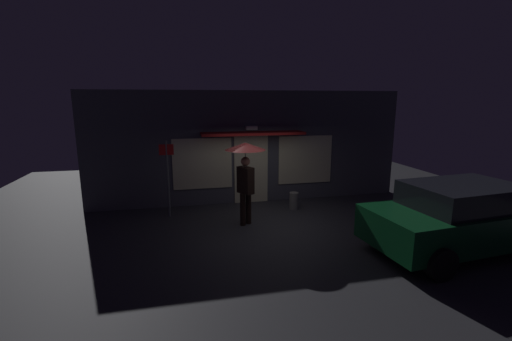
# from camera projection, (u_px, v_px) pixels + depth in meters

# --- Properties ---
(ground_plane) EXTENTS (18.00, 18.00, 0.00)m
(ground_plane) POSITION_uv_depth(u_px,v_px,m) (268.00, 225.00, 9.29)
(ground_plane) COLOR #2D2D33
(building_facade) EXTENTS (10.28, 1.00, 3.61)m
(building_facade) POSITION_uv_depth(u_px,v_px,m) (250.00, 147.00, 11.16)
(building_facade) COLOR #4C4C56
(building_facade) RESTS_ON ground
(person_with_umbrella) EXTENTS (1.06, 1.06, 2.23)m
(person_with_umbrella) POSITION_uv_depth(u_px,v_px,m) (245.00, 162.00, 8.99)
(person_with_umbrella) COLOR black
(person_with_umbrella) RESTS_ON ground
(parked_car) EXTENTS (4.34, 2.35, 1.54)m
(parked_car) POSITION_uv_depth(u_px,v_px,m) (461.00, 217.00, 7.58)
(parked_car) COLOR #0C3F1E
(parked_car) RESTS_ON ground
(street_sign_post) EXTENTS (0.40, 0.07, 2.21)m
(street_sign_post) POSITION_uv_depth(u_px,v_px,m) (168.00, 174.00, 9.70)
(street_sign_post) COLOR #595B60
(street_sign_post) RESTS_ON ground
(sidewalk_bollard) EXTENTS (0.27, 0.27, 0.52)m
(sidewalk_bollard) POSITION_uv_depth(u_px,v_px,m) (294.00, 201.00, 10.58)
(sidewalk_bollard) COLOR slate
(sidewalk_bollard) RESTS_ON ground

